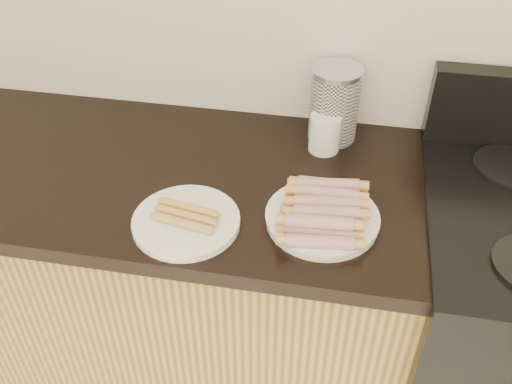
% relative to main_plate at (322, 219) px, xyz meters
% --- Properties ---
extents(cabinet_base, '(2.20, 0.59, 0.86)m').
position_rel_main_plate_xyz_m(cabinet_base, '(-0.87, 0.12, -0.48)').
color(cabinet_base, '#A47D41').
rests_on(cabinet_base, floor).
extents(burner_far_left, '(0.18, 0.18, 0.01)m').
position_rel_main_plate_xyz_m(burner_far_left, '(0.44, 0.27, 0.01)').
color(burner_far_left, black).
rests_on(burner_far_left, stove).
extents(main_plate, '(0.26, 0.26, 0.02)m').
position_rel_main_plate_xyz_m(main_plate, '(0.00, 0.00, 0.00)').
color(main_plate, white).
rests_on(main_plate, counter_slab).
extents(side_plate, '(0.26, 0.26, 0.02)m').
position_rel_main_plate_xyz_m(side_plate, '(-0.30, -0.06, 0.00)').
color(side_plate, white).
rests_on(side_plate, counter_slab).
extents(hotdog_pile, '(0.14, 0.23, 0.06)m').
position_rel_main_plate_xyz_m(hotdog_pile, '(0.00, 0.00, 0.03)').
color(hotdog_pile, maroon).
rests_on(hotdog_pile, main_plate).
extents(plain_sausages, '(0.13, 0.09, 0.02)m').
position_rel_main_plate_xyz_m(plain_sausages, '(-0.30, -0.06, 0.02)').
color(plain_sausages, '#B6724E').
rests_on(plain_sausages, side_plate).
extents(canister, '(0.13, 0.13, 0.20)m').
position_rel_main_plate_xyz_m(canister, '(-0.01, 0.35, 0.09)').
color(canister, white).
rests_on(canister, counter_slab).
extents(mug, '(0.08, 0.08, 0.10)m').
position_rel_main_plate_xyz_m(mug, '(-0.02, 0.28, 0.04)').
color(mug, silver).
rests_on(mug, counter_slab).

